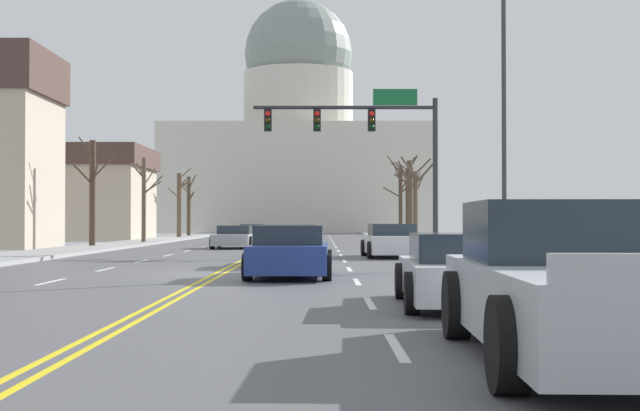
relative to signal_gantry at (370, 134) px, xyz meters
name	(u,v)px	position (x,y,z in m)	size (l,w,h in m)	color
ground	(221,273)	(-4.80, -14.28, -5.11)	(20.00, 180.00, 0.20)	#515156
signal_gantry	(370,134)	(0.00, 0.00, 0.00)	(7.91, 0.41, 6.92)	#28282D
street_lamp_right	(497,96)	(3.17, -11.24, 0.03)	(2.02, 0.24, 8.62)	#333338
capitol_building	(299,145)	(-4.80, 70.23, 5.52)	(31.77, 18.74, 30.85)	beige
sedan_near_00	(392,241)	(0.59, -3.96, -4.53)	(2.20, 4.52, 1.28)	silver
sedan_near_01	(290,246)	(-3.08, -10.36, -4.53)	(1.94, 4.63, 1.28)	silver
sedan_near_02	(290,253)	(-2.89, -15.89, -4.53)	(2.12, 4.55, 1.28)	navy
sedan_near_03	(465,271)	(0.22, -23.34, -4.56)	(2.22, 4.40, 1.19)	silver
pickup_truck_near_04	(576,288)	(0.43, -28.85, -4.41)	(2.41, 5.65, 1.61)	#ADB2B7
sedan_oncoming_00	(235,238)	(-6.51, 7.14, -4.59)	(2.10, 4.38, 1.15)	#9EA3A8
sedan_oncoming_01	(253,234)	(-6.51, 19.35, -4.57)	(2.09, 4.67, 1.16)	#6B6056
flank_building_01	(52,193)	(-21.30, 25.03, -1.79)	(13.86, 9.52, 6.60)	#B2A38E
bare_tree_00	(416,198)	(3.20, 11.50, -2.46)	(1.88, 2.57, 4.94)	brown
bare_tree_01	(145,196)	(-12.61, 14.69, -2.28)	(1.97, 2.15, 5.00)	brown
bare_tree_02	(408,199)	(3.88, 23.05, -2.22)	(1.75, 1.74, 5.70)	#423328
bare_tree_03	(180,203)	(-13.14, 31.21, -2.32)	(1.82, 2.83, 5.43)	brown
bare_tree_04	(401,198)	(3.93, 28.91, -2.04)	(2.25, 2.42, 6.21)	#423328
bare_tree_05	(189,204)	(-13.35, 37.60, -2.34)	(1.78, 1.82, 5.19)	#4C3D2D
bare_tree_06	(410,198)	(3.62, 18.64, -2.26)	(2.21, 2.75, 5.36)	#4C3D2D
bare_tree_07	(93,191)	(-13.74, 7.14, -2.20)	(1.73, 2.41, 5.44)	#423328
pedestrian_00	(588,236)	(3.86, -17.95, -4.07)	(0.35, 0.34, 1.66)	black
pedestrian_01	(552,232)	(4.33, -13.14, -4.04)	(0.35, 0.34, 1.71)	black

